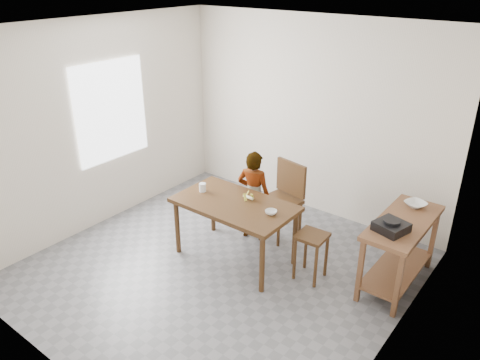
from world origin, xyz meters
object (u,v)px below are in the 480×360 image
Objects in this scene: dining_chair at (279,201)px; prep_counter at (399,252)px; stool at (311,256)px; child at (254,196)px; dining_table at (235,231)px.

prep_counter is at bearing 8.17° from dining_chair.
child is at bearing 163.20° from stool.
dining_table is at bearing -157.85° from prep_counter.
dining_table is 1.44× the size of dining_chair.
dining_table is 0.79m from dining_chair.
stool is at bearing 13.08° from dining_table.
dining_chair is (0.22, 0.25, -0.11)m from child.
child is 1.11m from stool.
prep_counter is 1.00× the size of child.
prep_counter reaches higher than dining_table.
child is (-0.11, 0.52, 0.22)m from dining_table.
dining_table is 0.58m from child.
dining_chair is at bearing 145.16° from stool.
prep_counter is 1.61m from dining_chair.
child is 2.14× the size of stool.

